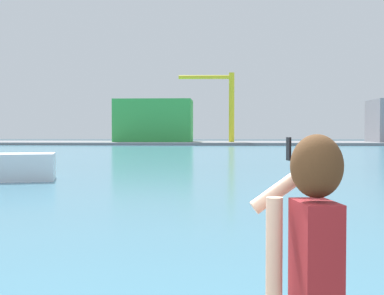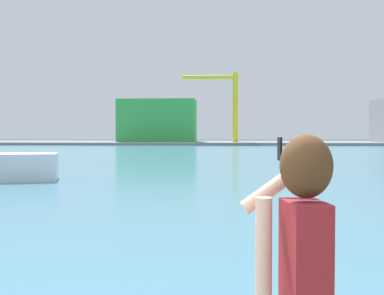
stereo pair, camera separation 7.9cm
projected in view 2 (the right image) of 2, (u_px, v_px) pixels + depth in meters
The scene contains 6 objects.
ground_plane at pixel (219, 154), 52.72m from camera, with size 220.00×220.00×0.00m, color #334751.
harbor_water at pixel (220, 153), 54.71m from camera, with size 140.00×100.00×0.02m, color teal.
far_shore_dock at pixel (222, 143), 94.60m from camera, with size 140.00×20.00×0.49m, color gray.
person_photographer at pixel (303, 260), 2.68m from camera, with size 0.53×0.55×1.74m.
warehouse_left at pixel (158, 121), 95.36m from camera, with size 14.53×8.06×7.98m, color green.
port_crane at pixel (228, 99), 91.52m from camera, with size 10.24×1.27×12.70m.
Camera 2 is at (0.61, -2.75, 2.27)m, focal length 46.76 mm.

